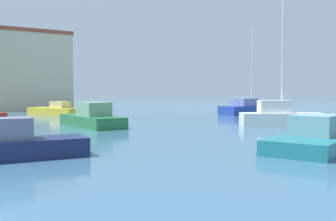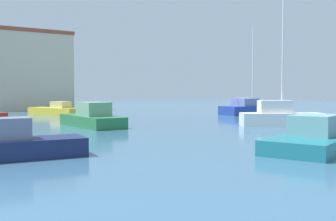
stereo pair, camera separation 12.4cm
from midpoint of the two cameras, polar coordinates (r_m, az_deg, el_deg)
name	(u,v)px [view 1 (the left image)]	position (r m, az deg, el deg)	size (l,w,h in m)	color
water	(122,124)	(30.21, -6.87, -1.91)	(160.00, 160.00, 0.00)	#38607F
sailboat_white_outer_mooring	(280,116)	(29.24, 16.04, -0.80)	(5.96, 4.79, 9.03)	white
sailboat_blue_distant_north	(250,108)	(42.87, 11.95, 0.31)	(7.49, 2.59, 9.31)	#233D93
motorboat_navy_near_pier	(6,145)	(15.43, -22.92, -4.70)	(5.83, 2.25, 1.53)	#19234C
motorboat_green_behind_lamppost	(92,118)	(28.09, -11.23, -1.07)	(2.52, 6.76, 1.73)	#28703D
motorboat_yellow_far_left	(55,110)	(42.64, -16.36, 0.03)	(4.44, 6.52, 1.43)	gold
motorboat_teal_mid_harbor	(322,137)	(18.87, 21.49, -3.58)	(9.25, 5.59, 1.49)	#1E707A
waterfront_apartments	(23,70)	(55.45, -20.63, 5.53)	(11.96, 6.23, 10.51)	beige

